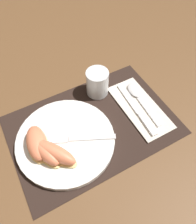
% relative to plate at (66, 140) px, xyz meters
% --- Properties ---
extents(ground_plane, '(3.00, 3.00, 0.00)m').
position_rel_plate_xyz_m(ground_plane, '(0.09, 0.01, -0.01)').
color(ground_plane, brown).
extents(placemat, '(0.45, 0.31, 0.00)m').
position_rel_plate_xyz_m(placemat, '(0.09, 0.01, -0.01)').
color(placemat, black).
rests_on(placemat, ground_plane).
extents(plate, '(0.26, 0.26, 0.02)m').
position_rel_plate_xyz_m(plate, '(0.00, 0.00, 0.00)').
color(plate, white).
rests_on(plate, placemat).
extents(juice_glass, '(0.07, 0.07, 0.08)m').
position_rel_plate_xyz_m(juice_glass, '(0.16, 0.11, 0.03)').
color(juice_glass, silver).
rests_on(juice_glass, placemat).
extents(napkin, '(0.10, 0.22, 0.00)m').
position_rel_plate_xyz_m(napkin, '(0.24, -0.00, -0.01)').
color(napkin, silver).
rests_on(napkin, placemat).
extents(knife, '(0.03, 0.20, 0.01)m').
position_rel_plate_xyz_m(knife, '(0.22, -0.01, -0.00)').
color(knife, silver).
rests_on(knife, napkin).
extents(spoon, '(0.04, 0.17, 0.01)m').
position_rel_plate_xyz_m(spoon, '(0.25, 0.03, -0.00)').
color(spoon, silver).
rests_on(spoon, napkin).
extents(fork, '(0.19, 0.10, 0.00)m').
position_rel_plate_xyz_m(fork, '(0.01, -0.01, 0.01)').
color(fork, silver).
rests_on(fork, plate).
extents(citrus_wedge_0, '(0.07, 0.11, 0.04)m').
position_rel_plate_xyz_m(citrus_wedge_0, '(-0.07, 0.01, 0.03)').
color(citrus_wedge_0, '#F4DB84').
rests_on(citrus_wedge_0, plate).
extents(citrus_wedge_1, '(0.07, 0.11, 0.04)m').
position_rel_plate_xyz_m(citrus_wedge_1, '(-0.06, -0.02, 0.03)').
color(citrus_wedge_1, '#F4DB84').
rests_on(citrus_wedge_1, plate).
extents(citrus_wedge_2, '(0.11, 0.13, 0.04)m').
position_rel_plate_xyz_m(citrus_wedge_2, '(-0.04, -0.03, 0.03)').
color(citrus_wedge_2, '#F4DB84').
rests_on(citrus_wedge_2, plate).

